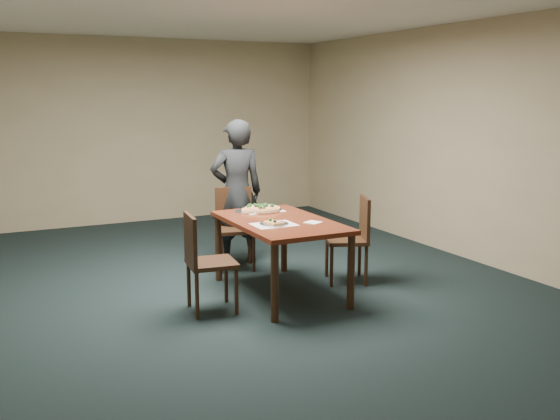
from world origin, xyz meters
name	(u,v)px	position (x,y,z in m)	size (l,w,h in m)	color
ground	(238,293)	(0.00, 0.00, 0.00)	(8.00, 8.00, 0.00)	black
room_shell	(236,118)	(0.00, 0.00, 1.74)	(8.00, 8.00, 8.00)	tan
dining_table	(280,229)	(0.37, -0.20, 0.66)	(0.90, 1.50, 0.75)	#531D10
chair_far	(235,223)	(0.34, 0.92, 0.52)	(0.52, 0.52, 0.91)	black
chair_left	(203,257)	(-0.49, -0.36, 0.52)	(0.46, 0.46, 0.91)	black
chair_right	(354,234)	(1.25, -0.17, 0.52)	(0.55, 0.55, 0.91)	black
diner	(237,192)	(0.43, 1.08, 0.84)	(0.61, 0.40, 1.68)	black
placemat_main	(262,211)	(0.42, 0.33, 0.75)	(0.42, 0.32, 0.00)	white
placemat_near	(274,225)	(0.22, -0.37, 0.75)	(0.40, 0.30, 0.00)	white
pizza_pan	(262,208)	(0.42, 0.33, 0.77)	(0.41, 0.41, 0.07)	silver
slice_plate_near	(274,223)	(0.22, -0.37, 0.76)	(0.28, 0.28, 0.06)	silver
slice_plate_far	(248,211)	(0.26, 0.33, 0.76)	(0.28, 0.28, 0.06)	silver
napkin	(313,222)	(0.60, -0.45, 0.75)	(0.14, 0.14, 0.01)	white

